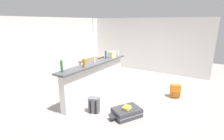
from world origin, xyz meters
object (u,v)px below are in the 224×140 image
object	(u,v)px
grocery_bag	(112,55)
dining_table	(94,62)
suitcase_flat_charcoal	(127,112)
book_stack	(127,108)
bottle_blue	(106,55)
dining_chair_near_partition	(103,67)
pendant_lamp	(93,33)
bottle_green	(62,66)
bottle_amber	(84,63)
bottle_clear	(118,53)
backpack_grey	(94,105)
backpack_orange	(175,91)
bottle_white	(94,59)

from	to	relation	value
grocery_bag	dining_table	distance (m)	1.66
suitcase_flat_charcoal	book_stack	size ratio (longest dim) A/B	3.85
bottle_blue	dining_chair_near_partition	size ratio (longest dim) A/B	0.28
suitcase_flat_charcoal	pendant_lamp	bearing A→B (deg)	51.01
dining_chair_near_partition	book_stack	world-z (taller)	dining_chair_near_partition
bottle_green	dining_table	xyz separation A→B (m)	(2.85, 1.25, -0.62)
bottle_amber	bottle_blue	xyz separation A→B (m)	(1.27, 0.13, 0.01)
bottle_green	bottle_blue	distance (m)	1.91
bottle_clear	dining_chair_near_partition	distance (m)	1.13
backpack_grey	backpack_orange	bearing A→B (deg)	-37.47
backpack_orange	book_stack	size ratio (longest dim) A/B	1.83
dining_chair_near_partition	bottle_clear	bearing A→B (deg)	-106.44
grocery_bag	book_stack	bearing A→B (deg)	-137.35
grocery_bag	pendant_lamp	xyz separation A→B (m)	(0.77, 1.40, 0.64)
bottle_amber	book_stack	world-z (taller)	bottle_amber
dining_chair_near_partition	pendant_lamp	size ratio (longest dim) A/B	1.25
bottle_white	pendant_lamp	bearing A→B (deg)	38.46
bottle_green	backpack_orange	bearing A→B (deg)	-41.90
grocery_bag	backpack_grey	xyz separation A→B (m)	(-1.72, -0.52, -1.03)
dining_chair_near_partition	backpack_grey	xyz separation A→B (m)	(-2.36, -1.34, -0.31)
bottle_clear	suitcase_flat_charcoal	world-z (taller)	bottle_clear
suitcase_flat_charcoal	book_stack	bearing A→B (deg)	-146.91
bottle_amber	backpack_orange	world-z (taller)	bottle_amber
book_stack	pendant_lamp	bearing A→B (deg)	50.85
bottle_green	grocery_bag	size ratio (longest dim) A/B	1.15
bottle_white	grocery_bag	distance (m)	0.92
dining_table	backpack_orange	size ratio (longest dim) A/B	2.62
dining_chair_near_partition	book_stack	bearing A→B (deg)	-134.22
bottle_clear	backpack_grey	size ratio (longest dim) A/B	0.56
bottle_white	pendant_lamp	xyz separation A→B (m)	(1.69, 1.34, 0.64)
bottle_blue	book_stack	xyz separation A→B (m)	(-1.25, -1.47, -1.00)
bottle_blue	book_stack	world-z (taller)	bottle_blue
bottle_amber	grocery_bag	xyz separation A→B (m)	(1.50, 0.03, -0.01)
pendant_lamp	bottle_clear	bearing A→B (deg)	-104.71
bottle_clear	dining_table	xyz separation A→B (m)	(0.31, 1.39, -0.59)
bottle_clear	backpack_orange	bearing A→B (deg)	-90.38
bottle_amber	dining_table	size ratio (longest dim) A/B	0.22
suitcase_flat_charcoal	backpack_orange	world-z (taller)	backpack_orange
bottle_white	dining_table	size ratio (longest dim) A/B	0.19
bottle_amber	backpack_orange	size ratio (longest dim) A/B	0.57
grocery_bag	dining_chair_near_partition	world-z (taller)	grocery_bag
bottle_clear	suitcase_flat_charcoal	size ratio (longest dim) A/B	0.27
bottle_blue	bottle_clear	world-z (taller)	bottle_blue
dining_table	bottle_green	bearing A→B (deg)	-156.38
bottle_white	dining_table	world-z (taller)	bottle_white
bottle_clear	backpack_orange	xyz separation A→B (m)	(-0.01, -2.12, -1.04)
backpack_orange	pendant_lamp	bearing A→B (deg)	83.79
bottle_green	book_stack	world-z (taller)	bottle_green
bottle_white	bottle_green	bearing A→B (deg)	176.32
backpack_orange	bottle_clear	bearing A→B (deg)	89.62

